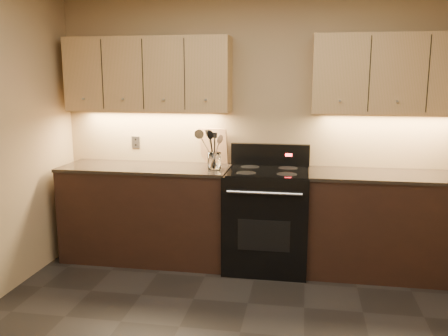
{
  "coord_description": "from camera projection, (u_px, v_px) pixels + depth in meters",
  "views": [
    {
      "loc": [
        0.4,
        -2.6,
        1.77
      ],
      "look_at": [
        -0.29,
        1.45,
        0.98
      ],
      "focal_mm": 38.0,
      "sensor_mm": 36.0,
      "label": 1
    }
  ],
  "objects": [
    {
      "name": "black_spoon",
      "position": [
        214.0,
        148.0,
        4.41
      ],
      "size": [
        0.09,
        0.14,
        0.36
      ],
      "primitive_type": null,
      "rotation": [
        0.22,
        -0.08,
        0.04
      ],
      "color": "black",
      "rests_on": "utensil_crock"
    },
    {
      "name": "upper_cab_left",
      "position": [
        148.0,
        74.0,
        4.55
      ],
      "size": [
        1.6,
        0.3,
        0.7
      ],
      "primitive_type": "cube",
      "color": "tan",
      "rests_on": "wall_back"
    },
    {
      "name": "wall_back",
      "position": [
        263.0,
        127.0,
        4.61
      ],
      "size": [
        4.0,
        0.04,
        2.6
      ],
      "primitive_type": "cube",
      "color": "#99865A",
      "rests_on": "ground"
    },
    {
      "name": "utensil_crock",
      "position": [
        214.0,
        161.0,
        4.42
      ],
      "size": [
        0.13,
        0.13,
        0.16
      ],
      "color": "white",
      "rests_on": "counter_left"
    },
    {
      "name": "outlet_plate",
      "position": [
        136.0,
        142.0,
        4.85
      ],
      "size": [
        0.08,
        0.01,
        0.12
      ],
      "primitive_type": "cube",
      "color": "#B2B5BA",
      "rests_on": "wall_back"
    },
    {
      "name": "counter_left",
      "position": [
        147.0,
        213.0,
        4.66
      ],
      "size": [
        1.62,
        0.62,
        0.93
      ],
      "color": "black",
      "rests_on": "ground"
    },
    {
      "name": "wooden_spoon",
      "position": [
        211.0,
        151.0,
        4.39
      ],
      "size": [
        0.15,
        0.1,
        0.31
      ],
      "primitive_type": null,
      "rotation": [
        -0.08,
        0.3,
        0.16
      ],
      "color": "tan",
      "rests_on": "utensil_crock"
    },
    {
      "name": "black_turner",
      "position": [
        214.0,
        149.0,
        4.37
      ],
      "size": [
        0.11,
        0.2,
        0.36
      ],
      "primitive_type": null,
      "rotation": [
        -0.31,
        0.06,
        0.3
      ],
      "color": "black",
      "rests_on": "utensil_crock"
    },
    {
      "name": "stove",
      "position": [
        267.0,
        218.0,
        4.44
      ],
      "size": [
        0.76,
        0.68,
        1.14
      ],
      "color": "black",
      "rests_on": "ground"
    },
    {
      "name": "counter_right",
      "position": [
        389.0,
        224.0,
        4.28
      ],
      "size": [
        1.46,
        0.62,
        0.93
      ],
      "color": "black",
      "rests_on": "ground"
    },
    {
      "name": "steel_spatula",
      "position": [
        216.0,
        147.0,
        4.39
      ],
      "size": [
        0.19,
        0.13,
        0.39
      ],
      "primitive_type": null,
      "rotation": [
        0.13,
        -0.19,
        -0.34
      ],
      "color": "silver",
      "rests_on": "utensil_crock"
    },
    {
      "name": "steel_skimmer",
      "position": [
        218.0,
        147.0,
        4.38
      ],
      "size": [
        0.27,
        0.1,
        0.38
      ],
      "primitive_type": null,
      "rotation": [
        0.04,
        -0.51,
        -0.03
      ],
      "color": "silver",
      "rests_on": "utensil_crock"
    },
    {
      "name": "cutting_board",
      "position": [
        214.0,
        146.0,
        4.69
      ],
      "size": [
        0.29,
        0.12,
        0.35
      ],
      "primitive_type": "cube",
      "rotation": [
        0.15,
        0.0,
        -0.19
      ],
      "color": "tan",
      "rests_on": "counter_left"
    },
    {
      "name": "upper_cab_right",
      "position": [
        396.0,
        74.0,
        4.18
      ],
      "size": [
        1.44,
        0.3,
        0.7
      ],
      "primitive_type": "cube",
      "color": "tan",
      "rests_on": "wall_back"
    }
  ]
}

